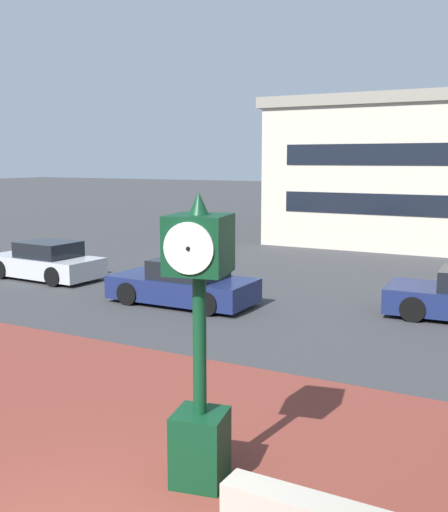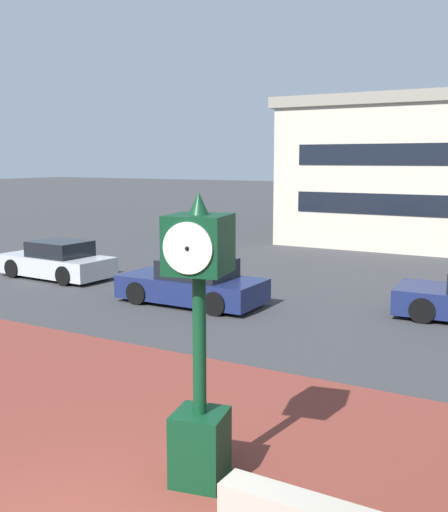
{
  "view_description": "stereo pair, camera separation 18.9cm",
  "coord_description": "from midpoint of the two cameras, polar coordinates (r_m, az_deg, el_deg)",
  "views": [
    {
      "loc": [
        4.04,
        -4.25,
        4.01
      ],
      "look_at": [
        0.61,
        2.09,
        2.87
      ],
      "focal_mm": 42.81,
      "sensor_mm": 36.0,
      "label": 1
    },
    {
      "loc": [
        4.2,
        -4.16,
        4.01
      ],
      "look_at": [
        0.61,
        2.09,
        2.87
      ],
      "focal_mm": 42.81,
      "sensor_mm": 36.0,
      "label": 2
    }
  ],
  "objects": [
    {
      "name": "plaza_brick_paving",
      "position": [
        7.76,
        -7.74,
        -22.13
      ],
      "size": [
        44.0,
        10.04,
        0.01
      ],
      "primitive_type": "cube",
      "color": "brown",
      "rests_on": "ground"
    },
    {
      "name": "street_clock",
      "position": [
        7.48,
        -1.58,
        -8.4
      ],
      "size": [
        0.83,
        0.86,
        3.64
      ],
      "rotation": [
        0.0,
        0.0,
        0.21
      ],
      "color": "#0C381E",
      "rests_on": "ground"
    },
    {
      "name": "car_street_mid",
      "position": [
        17.09,
        -2.61,
        -2.61
      ],
      "size": [
        4.09,
        1.89,
        1.28
      ],
      "rotation": [
        0.0,
        0.0,
        1.57
      ],
      "color": "navy",
      "rests_on": "ground"
    },
    {
      "name": "car_street_far",
      "position": [
        21.57,
        -15.06,
        -0.48
      ],
      "size": [
        4.1,
        1.99,
        1.28
      ],
      "rotation": [
        0.0,
        0.0,
        1.53
      ],
      "color": "#B7BABF",
      "rests_on": "ground"
    }
  ]
}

